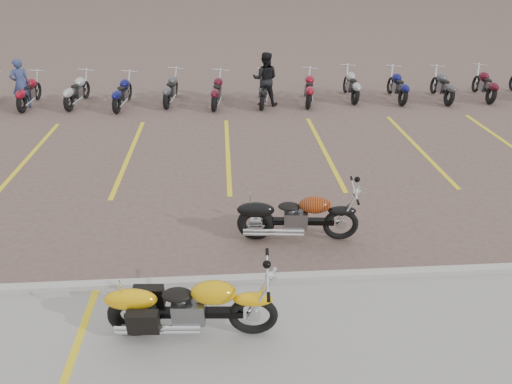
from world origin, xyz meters
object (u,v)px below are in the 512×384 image
(person_b, at_px, (265,79))
(yellow_cruiser, at_px, (189,307))
(person_a, at_px, (21,84))
(flame_cruiser, at_px, (295,218))

(person_b, bearing_deg, yellow_cruiser, 90.96)
(person_a, xyz_separation_m, person_b, (8.45, -0.16, 0.07))
(person_a, bearing_deg, flame_cruiser, 95.39)
(flame_cruiser, distance_m, person_a, 12.41)
(yellow_cruiser, relative_size, person_a, 1.43)
(yellow_cruiser, height_order, person_a, person_a)
(person_a, relative_size, person_b, 0.93)
(yellow_cruiser, xyz_separation_m, person_a, (-6.35, 11.79, 0.36))
(flame_cruiser, bearing_deg, person_a, 136.95)
(person_a, bearing_deg, yellow_cruiser, 82.04)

